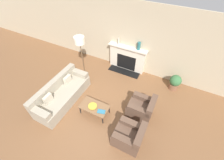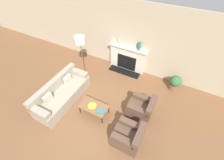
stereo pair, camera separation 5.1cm
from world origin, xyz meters
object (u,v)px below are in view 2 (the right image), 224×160
at_px(couch, 62,94).
at_px(floor_lamp, 80,43).
at_px(bowl, 92,106).
at_px(potted_plant, 175,83).
at_px(armchair_near, 128,136).
at_px(armchair_far, 141,108).
at_px(mantel_vase_left, 119,41).
at_px(coffee_table, 94,107).
at_px(book, 101,111).
at_px(mantel_vase_center_left, 139,46).
at_px(fireplace, 127,59).

xyz_separation_m(couch, floor_lamp, (-0.08, 1.55, 1.24)).
height_order(bowl, potted_plant, potted_plant).
height_order(armchair_near, floor_lamp, floor_lamp).
distance_m(floor_lamp, potted_plant, 3.92).
relative_size(couch, floor_lamp, 1.24).
xyz_separation_m(armchair_far, mantel_vase_left, (-1.83, 2.04, 0.96)).
distance_m(armchair_far, coffee_table, 1.58).
distance_m(armchair_near, book, 1.15).
height_order(armchair_far, potted_plant, armchair_far).
xyz_separation_m(coffee_table, potted_plant, (2.19, 2.41, -0.00)).
height_order(couch, bowl, couch).
xyz_separation_m(bowl, potted_plant, (2.23, 2.44, -0.07)).
xyz_separation_m(bowl, mantel_vase_left, (-0.37, 2.76, 0.86)).
distance_m(couch, armchair_near, 2.80).
bearing_deg(armchair_near, mantel_vase_center_left, -163.07).
relative_size(armchair_near, mantel_vase_center_left, 2.52).
distance_m(armchair_far, book, 1.34).
xyz_separation_m(armchair_near, mantel_vase_left, (-1.83, 3.12, 0.96)).
xyz_separation_m(armchair_far, book, (-1.11, -0.76, 0.08)).
relative_size(fireplace, armchair_far, 2.06).
bearing_deg(bowl, coffee_table, 43.59).
relative_size(armchair_far, bowl, 2.86).
distance_m(armchair_far, floor_lamp, 3.22).
bearing_deg(coffee_table, mantel_vase_center_left, 80.17).
bearing_deg(fireplace, potted_plant, -7.93).
height_order(coffee_table, bowl, bowl).
bearing_deg(armchair_far, mantel_vase_left, -138.08).
xyz_separation_m(armchair_far, floor_lamp, (-2.86, 0.83, 1.23)).
distance_m(couch, mantel_vase_center_left, 3.46).
relative_size(armchair_near, coffee_table, 0.85).
bearing_deg(mantel_vase_center_left, fireplace, -178.13).
distance_m(fireplace, floor_lamp, 2.14).
bearing_deg(mantel_vase_center_left, couch, -123.60).
distance_m(armchair_near, coffee_table, 1.47).
bearing_deg(armchair_near, bowl, -103.77).
bearing_deg(bowl, mantel_vase_center_left, 79.55).
distance_m(couch, mantel_vase_left, 3.07).
xyz_separation_m(couch, mantel_vase_center_left, (1.83, 2.76, 0.99)).
height_order(mantel_vase_left, potted_plant, mantel_vase_left).
bearing_deg(armchair_far, fireplace, -145.52).
bearing_deg(mantel_vase_left, coffee_table, -81.44).
xyz_separation_m(book, mantel_vase_left, (-0.72, 2.80, 0.88)).
xyz_separation_m(fireplace, bowl, (-0.07, -2.74, -0.14)).
height_order(floor_lamp, mantel_vase_left, floor_lamp).
distance_m(fireplace, coffee_table, 2.72).
bearing_deg(mantel_vase_center_left, floor_lamp, -147.58).
xyz_separation_m(bowl, floor_lamp, (-1.40, 1.55, 1.14)).
bearing_deg(mantel_vase_left, fireplace, -1.88).
distance_m(fireplace, mantel_vase_center_left, 0.87).
bearing_deg(armchair_near, armchair_far, 180.00).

